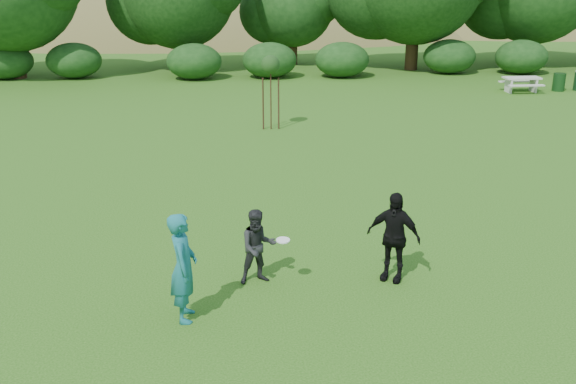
% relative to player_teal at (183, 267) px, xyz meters
% --- Properties ---
extents(ground, '(120.00, 120.00, 0.00)m').
position_rel_player_teal_xyz_m(ground, '(2.19, 0.53, -1.01)').
color(ground, '#19470C').
rests_on(ground, ground).
extents(player_teal, '(0.49, 0.74, 2.02)m').
position_rel_player_teal_xyz_m(player_teal, '(0.00, 0.00, 0.00)').
color(player_teal, '#196872').
rests_on(player_teal, ground).
extents(player_grey, '(0.85, 0.72, 1.54)m').
position_rel_player_teal_xyz_m(player_grey, '(1.38, 1.28, -0.24)').
color(player_grey, '#232325').
rests_on(player_grey, ground).
extents(player_black, '(1.17, 0.96, 1.86)m').
position_rel_player_teal_xyz_m(player_black, '(4.07, 1.16, -0.08)').
color(player_black, black).
rests_on(player_black, ground).
extents(trash_can_near, '(0.60, 0.60, 0.90)m').
position_rel_player_teal_xyz_m(trash_can_near, '(17.69, 20.80, -0.56)').
color(trash_can_near, '#153A16').
rests_on(trash_can_near, ground).
extents(frisbee, '(0.27, 0.27, 0.04)m').
position_rel_player_teal_xyz_m(frisbee, '(1.85, 1.02, -0.00)').
color(frisbee, white).
rests_on(frisbee, ground).
extents(sapling, '(0.70, 0.70, 2.85)m').
position_rel_player_teal_xyz_m(sapling, '(2.54, 14.09, 1.41)').
color(sapling, '#382116').
rests_on(sapling, ground).
extents(picnic_table, '(1.80, 1.48, 0.76)m').
position_rel_player_teal_xyz_m(picnic_table, '(15.64, 20.65, -0.49)').
color(picnic_table, beige).
rests_on(picnic_table, ground).
extents(hillside, '(150.00, 72.00, 52.00)m').
position_rel_player_teal_xyz_m(hillside, '(1.63, 68.98, -12.98)').
color(hillside, olive).
rests_on(hillside, ground).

